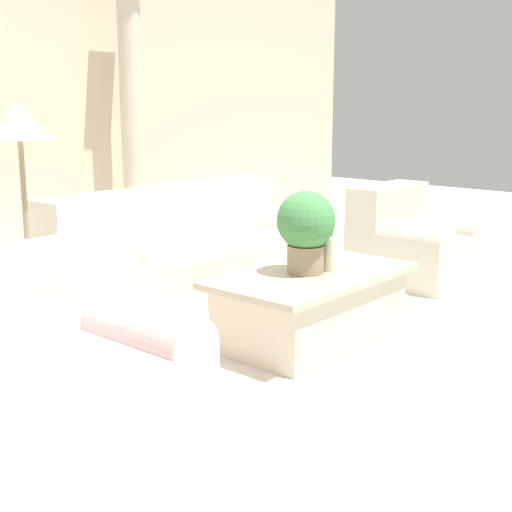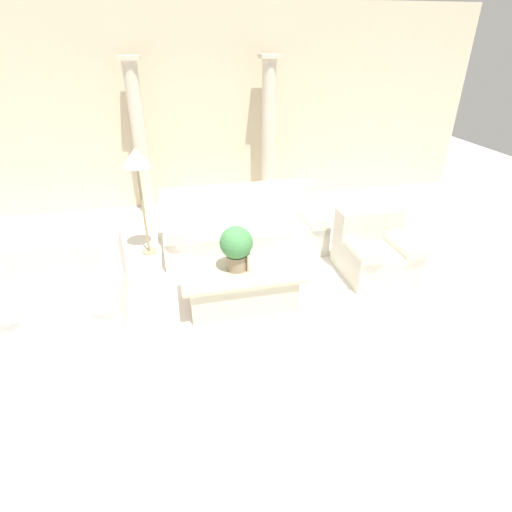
# 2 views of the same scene
# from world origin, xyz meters

# --- Properties ---
(ground_plane) EXTENTS (16.00, 16.00, 0.00)m
(ground_plane) POSITION_xyz_m (0.00, 0.00, 0.00)
(ground_plane) COLOR silver
(wall_back) EXTENTS (10.00, 0.06, 3.20)m
(wall_back) POSITION_xyz_m (0.00, 2.89, 1.60)
(wall_back) COLOR beige
(wall_back) RESTS_ON ground_plane
(sofa_long) EXTENTS (2.23, 1.00, 0.81)m
(sofa_long) POSITION_xyz_m (0.38, 0.94, 0.32)
(sofa_long) COLOR beige
(sofa_long) RESTS_ON ground_plane
(loveseat) EXTENTS (1.15, 1.00, 0.81)m
(loveseat) POSITION_xyz_m (-1.74, -0.30, 0.33)
(loveseat) COLOR beige
(loveseat) RESTS_ON ground_plane
(coffee_table) EXTENTS (1.32, 0.74, 0.44)m
(coffee_table) POSITION_xyz_m (0.10, -0.45, 0.23)
(coffee_table) COLOR beige
(coffee_table) RESTS_ON ground_plane
(potted_plant) EXTENTS (0.36, 0.36, 0.51)m
(potted_plant) POSITION_xyz_m (0.06, -0.42, 0.73)
(potted_plant) COLOR #937F60
(potted_plant) RESTS_ON coffee_table
(pillar_candle) EXTENTS (0.10, 0.10, 0.21)m
(pillar_candle) POSITION_xyz_m (0.21, -0.51, 0.54)
(pillar_candle) COLOR silver
(pillar_candle) RESTS_ON coffee_table
(floor_lamp) EXTENTS (0.37, 0.37, 1.47)m
(floor_lamp) POSITION_xyz_m (-0.95, 1.03, 1.28)
(floor_lamp) COLOR gray
(floor_lamp) RESTS_ON ground_plane
(column_left) EXTENTS (0.31, 0.31, 2.45)m
(column_left) POSITION_xyz_m (-0.95, 2.52, 1.25)
(column_left) COLOR beige
(column_left) RESTS_ON ground_plane
(column_right) EXTENTS (0.31, 0.31, 2.45)m
(column_right) POSITION_xyz_m (1.15, 2.52, 1.25)
(column_right) COLOR beige
(column_right) RESTS_ON ground_plane
(armchair) EXTENTS (0.85, 0.86, 0.78)m
(armchair) POSITION_xyz_m (1.89, -0.13, 0.32)
(armchair) COLOR beige
(armchair) RESTS_ON ground_plane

